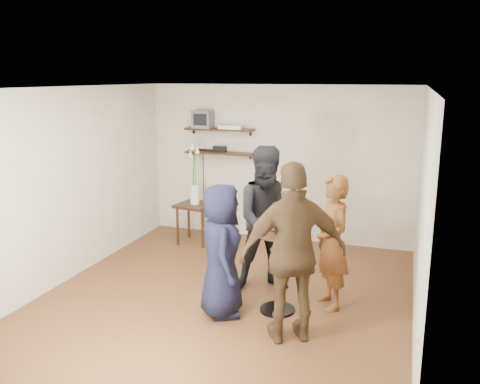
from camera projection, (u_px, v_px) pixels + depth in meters
name	position (u px, v px, depth m)	size (l,w,h in m)	color
room	(227.00, 196.00, 6.19)	(4.58, 5.08, 2.68)	#4F2D19
shelf_upper	(219.00, 129.00, 8.57)	(1.20, 0.25, 0.04)	black
shelf_lower	(220.00, 153.00, 8.66)	(1.20, 0.25, 0.04)	black
crt_monitor	(203.00, 119.00, 8.62)	(0.32, 0.30, 0.30)	#59595B
dvd_deck	(232.00, 127.00, 8.49)	(0.40, 0.24, 0.06)	silver
radio	(220.00, 149.00, 8.64)	(0.22, 0.10, 0.10)	black
power_strip	(206.00, 150.00, 8.79)	(0.30, 0.05, 0.03)	black
side_table	(195.00, 210.00, 8.42)	(0.64, 0.64, 0.66)	black
vase_lilies	(194.00, 185.00, 8.32)	(0.20, 0.21, 1.04)	silver
drinks_table	(278.00, 260.00, 5.91)	(0.54, 0.54, 0.99)	black
wine_glass_fl	(273.00, 220.00, 5.79)	(0.07, 0.07, 0.20)	silver
wine_glass_fr	(285.00, 222.00, 5.75)	(0.06, 0.06, 0.19)	silver
wine_glass_bl	(279.00, 218.00, 5.86)	(0.07, 0.07, 0.20)	silver
wine_glass_br	(282.00, 219.00, 5.79)	(0.07, 0.07, 0.22)	silver
person_plaid	(332.00, 242.00, 6.00)	(0.59, 0.39, 1.62)	red
person_dark	(269.00, 219.00, 6.48)	(0.92, 0.71, 1.89)	black
person_navy	(221.00, 251.00, 5.81)	(0.76, 0.50, 1.56)	black
person_brown	(294.00, 253.00, 5.20)	(1.12, 0.47, 1.91)	#46321E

